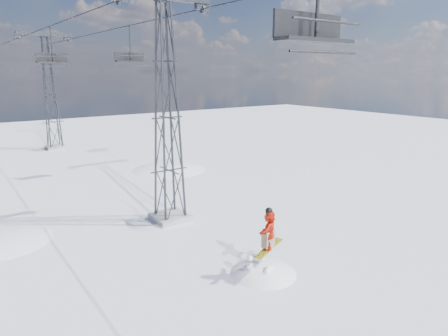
{
  "coord_description": "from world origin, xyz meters",
  "views": [
    {
      "loc": [
        -8.62,
        -10.12,
        7.79
      ],
      "look_at": [
        1.29,
        3.73,
        3.64
      ],
      "focal_mm": 32.0,
      "sensor_mm": 36.0,
      "label": 1
    }
  ],
  "objects_px": {
    "lift_chair_near": "(314,30)",
    "snowboarder_jump": "(262,310)",
    "lift_tower_far": "(50,95)",
    "lift_tower_near": "(167,118)"
  },
  "relations": [
    {
      "from": "lift_tower_far",
      "to": "lift_chair_near",
      "type": "distance_m",
      "value": 36.75
    },
    {
      "from": "lift_tower_far",
      "to": "lift_tower_near",
      "type": "bearing_deg",
      "value": -90.0
    },
    {
      "from": "lift_tower_far",
      "to": "lift_chair_near",
      "type": "relative_size",
      "value": 4.26
    },
    {
      "from": "lift_tower_far",
      "to": "lift_chair_near",
      "type": "bearing_deg",
      "value": -93.45
    },
    {
      "from": "lift_tower_far",
      "to": "snowboarder_jump",
      "type": "distance_m",
      "value": 33.12
    },
    {
      "from": "lift_tower_near",
      "to": "lift_chair_near",
      "type": "distance_m",
      "value": 12.19
    },
    {
      "from": "lift_tower_far",
      "to": "snowboarder_jump",
      "type": "xyz_separation_m",
      "value": [
        0.19,
        -32.35,
        -7.11
      ]
    },
    {
      "from": "snowboarder_jump",
      "to": "lift_tower_near",
      "type": "bearing_deg",
      "value": 91.46
    },
    {
      "from": "lift_chair_near",
      "to": "snowboarder_jump",
      "type": "bearing_deg",
      "value": 60.35
    },
    {
      "from": "lift_tower_near",
      "to": "snowboarder_jump",
      "type": "distance_m",
      "value": 10.23
    }
  ]
}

